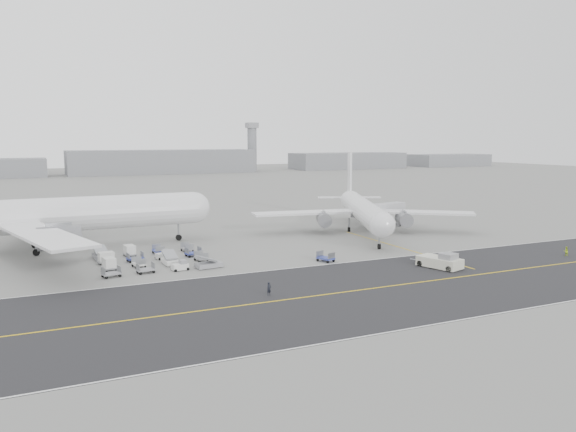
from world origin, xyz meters
name	(u,v)px	position (x,y,z in m)	size (l,w,h in m)	color
ground	(265,268)	(0.00, 0.00, 0.00)	(700.00, 700.00, 0.00)	gray
taxiway	(349,291)	(5.02, -17.98, 0.01)	(220.00, 59.00, 0.03)	#252527
horizon_buildings	(146,174)	(30.00, 260.00, 0.00)	(520.00, 28.00, 28.00)	gray
control_tower	(252,146)	(100.00, 265.00, 16.25)	(7.00, 7.00, 31.25)	gray
airliner_a	(36,216)	(-32.98, 29.60, 6.58)	(66.39, 65.62, 22.89)	silver
airliner_b	(362,210)	(33.28, 23.69, 4.99)	(46.45, 47.48, 17.29)	silver
pushback_tug	(441,262)	(25.58, -12.03, 1.08)	(5.22, 9.26, 2.62)	beige
jet_bridge	(380,211)	(39.72, 26.35, 4.10)	(15.77, 5.80, 5.88)	gray
gse_cluster	(153,263)	(-15.64, 11.28, 0.00)	(22.95, 22.11, 2.08)	gray
stray_dolly	(326,262)	(11.08, -0.08, 0.00)	(1.77, 2.87, 1.77)	silver
ground_crew_a	(269,289)	(-5.66, -15.22, 0.91)	(0.66, 0.44, 1.82)	black
ground_crew_b	(566,251)	(52.13, -13.77, 0.84)	(0.82, 0.64, 1.68)	#A5C517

